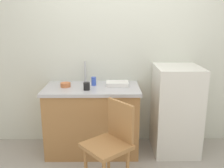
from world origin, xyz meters
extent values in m
cube|color=silver|center=(0.00, 1.00, 1.24)|extent=(4.80, 0.10, 2.48)
cube|color=#A87542|center=(-0.37, 0.65, 0.41)|extent=(1.14, 0.60, 0.82)
cube|color=#B7B7BC|center=(-0.37, 0.65, 0.84)|extent=(1.18, 0.64, 0.04)
cylinder|color=#B7B7BC|center=(-0.47, 0.90, 1.00)|extent=(0.02, 0.02, 0.28)
cube|color=silver|center=(0.70, 0.65, 0.56)|extent=(0.55, 0.59, 1.12)
cylinder|color=#A87542|center=(-0.39, -0.10, 0.23)|extent=(0.04, 0.04, 0.45)
cylinder|color=#A87542|center=(-0.16, 0.09, 0.23)|extent=(0.04, 0.04, 0.45)
cube|color=#A87542|center=(-0.18, -0.12, 0.47)|extent=(0.56, 0.56, 0.04)
cube|color=#A87542|center=(-0.04, 0.00, 0.69)|extent=(0.25, 0.30, 0.40)
cube|color=white|center=(-0.05, 0.71, 0.89)|extent=(0.28, 0.20, 0.05)
cylinder|color=#C67042|center=(-0.69, 0.66, 0.89)|extent=(0.12, 0.12, 0.05)
cylinder|color=blue|center=(-0.35, 0.73, 0.92)|extent=(0.06, 0.06, 0.11)
cylinder|color=black|center=(-0.42, 0.52, 0.91)|extent=(0.08, 0.08, 0.09)
camera|label=1|loc=(-0.14, -2.32, 1.68)|focal=39.80mm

